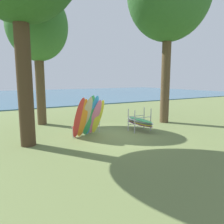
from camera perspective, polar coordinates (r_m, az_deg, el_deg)
name	(u,v)px	position (r m, az deg, el deg)	size (l,w,h in m)	color
ground_plane	(116,136)	(10.94, 1.05, -6.31)	(80.00, 80.00, 0.00)	olive
lake_water	(26,95)	(39.66, -22.10, 4.12)	(80.00, 36.00, 0.10)	#38607A
tree_mid_behind	(37,27)	(14.39, -19.34, 20.61)	(3.62, 3.62, 8.09)	brown
leaning_board_pile	(89,117)	(10.64, -6.23, -1.36)	(1.92, 1.27, 2.10)	red
board_storage_rack	(140,122)	(11.90, 7.41, -2.56)	(1.15, 2.13, 1.25)	#9EA0A5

